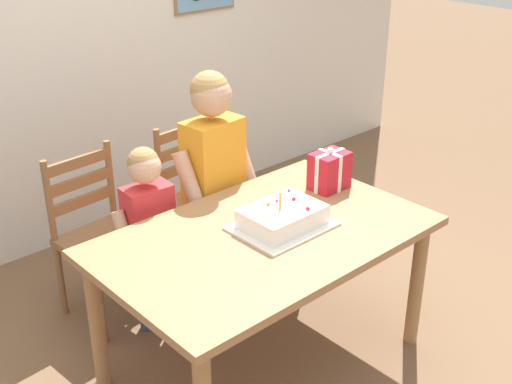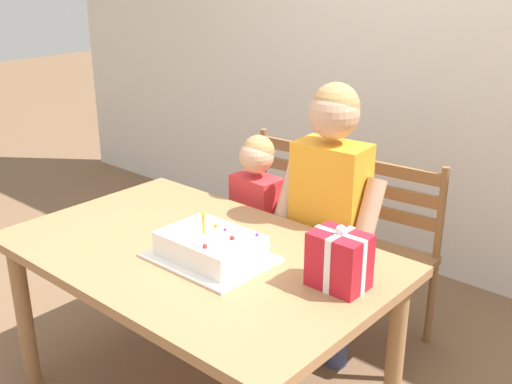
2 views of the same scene
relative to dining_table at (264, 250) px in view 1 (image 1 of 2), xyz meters
name	(u,v)px [view 1 (image 1 of 2)]	position (x,y,z in m)	size (l,w,h in m)	color
ground_plane	(264,361)	(0.00, 0.00, -0.65)	(20.00, 20.00, 0.00)	brown
back_wall	(61,42)	(0.00, 1.81, 0.66)	(6.40, 0.11, 2.60)	silver
dining_table	(264,250)	(0.00, 0.00, 0.00)	(1.52, 0.95, 0.74)	#9E7047
birthday_cake	(282,218)	(0.10, -0.02, 0.14)	(0.44, 0.34, 0.19)	white
gift_box_red_large	(329,171)	(0.57, 0.13, 0.19)	(0.20, 0.15, 0.23)	red
chair_left	(101,236)	(-0.34, 0.91, -0.18)	(0.45, 0.45, 0.92)	brown
chair_right	(201,199)	(0.34, 0.91, -0.18)	(0.45, 0.45, 0.92)	brown
child_older	(214,167)	(0.20, 0.61, 0.16)	(0.49, 0.29, 1.33)	#38426B
child_younger	(149,223)	(-0.22, 0.61, -0.02)	(0.38, 0.22, 1.03)	#38426B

